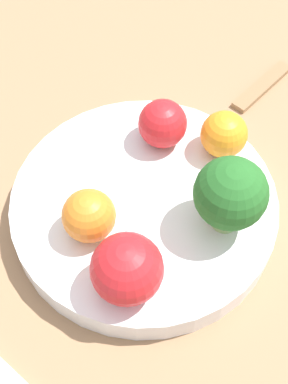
{
  "coord_description": "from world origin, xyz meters",
  "views": [
    {
      "loc": [
        -0.25,
        -0.06,
        0.44
      ],
      "look_at": [
        0.0,
        0.0,
        0.06
      ],
      "focal_mm": 50.0,
      "sensor_mm": 36.0,
      "label": 1
    }
  ],
  "objects": [
    {
      "name": "ground_plane",
      "position": [
        0.0,
        0.0,
        0.0
      ],
      "size": [
        6.0,
        6.0,
        0.0
      ],
      "primitive_type": "plane",
      "color": "gray"
    },
    {
      "name": "table_surface",
      "position": [
        0.0,
        0.0,
        0.01
      ],
      "size": [
        1.2,
        1.2,
        0.02
      ],
      "color": "#936D4C",
      "rests_on": "ground_plane"
    },
    {
      "name": "bowl",
      "position": [
        0.0,
        0.0,
        0.03
      ],
      "size": [
        0.24,
        0.24,
        0.03
      ],
      "color": "white",
      "rests_on": "table_surface"
    },
    {
      "name": "broccoli",
      "position": [
        -0.01,
        -0.07,
        0.09
      ],
      "size": [
        0.06,
        0.06,
        0.07
      ],
      "color": "#8CB76B",
      "rests_on": "bowl"
    },
    {
      "name": "apple_red",
      "position": [
        0.07,
        0.0,
        0.07
      ],
      "size": [
        0.05,
        0.05,
        0.05
      ],
      "color": "red",
      "rests_on": "bowl"
    },
    {
      "name": "apple_green",
      "position": [
        -0.08,
        -0.01,
        0.08
      ],
      "size": [
        0.06,
        0.06,
        0.06
      ],
      "color": "red",
      "rests_on": "bowl"
    },
    {
      "name": "orange_front",
      "position": [
        0.07,
        -0.06,
        0.07
      ],
      "size": [
        0.04,
        0.04,
        0.04
      ],
      "color": "orange",
      "rests_on": "bowl"
    },
    {
      "name": "orange_back",
      "position": [
        -0.04,
        0.04,
        0.07
      ],
      "size": [
        0.04,
        0.04,
        0.04
      ],
      "color": "orange",
      "rests_on": "bowl"
    },
    {
      "name": "spoon",
      "position": [
        0.19,
        -0.08,
        0.02
      ],
      "size": [
        0.09,
        0.06,
        0.01
      ],
      "color": "olive",
      "rests_on": "table_surface"
    }
  ]
}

